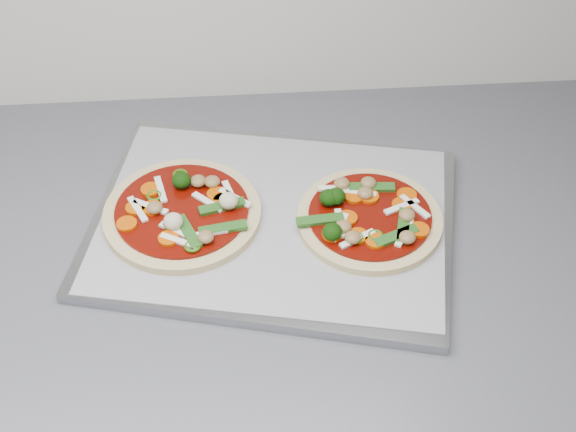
{
  "coord_description": "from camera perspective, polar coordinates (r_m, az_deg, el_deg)",
  "views": [
    {
      "loc": [
        -0.67,
        0.62,
        1.62
      ],
      "look_at": [
        -0.62,
        1.31,
        0.93
      ],
      "focal_mm": 50.0,
      "sensor_mm": 36.0,
      "label": 1
    }
  ],
  "objects": [
    {
      "name": "baking_tray",
      "position": [
        1.0,
        -1.07,
        -0.44
      ],
      "size": [
        0.51,
        0.42,
        0.01
      ],
      "primitive_type": "cube",
      "rotation": [
        0.0,
        0.0,
        -0.24
      ],
      "color": "gray",
      "rests_on": "countertop"
    },
    {
      "name": "pizza_right",
      "position": [
        0.99,
        5.66,
        -0.08
      ],
      "size": [
        0.22,
        0.22,
        0.03
      ],
      "rotation": [
        0.0,
        0.0,
        -0.31
      ],
      "color": "#D1BC79",
      "rests_on": "parchment"
    },
    {
      "name": "parchment",
      "position": [
        1.0,
        -1.08,
        -0.11
      ],
      "size": [
        0.48,
        0.39,
        0.0
      ],
      "primitive_type": "cube",
      "rotation": [
        0.0,
        0.0,
        -0.21
      ],
      "color": "#9E9FA4",
      "rests_on": "baking_tray"
    },
    {
      "name": "pizza_left",
      "position": [
        1.0,
        -7.45,
        0.3
      ],
      "size": [
        0.23,
        0.23,
        0.03
      ],
      "rotation": [
        0.0,
        0.0,
        -0.22
      ],
      "color": "#D1BC79",
      "rests_on": "parchment"
    }
  ]
}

